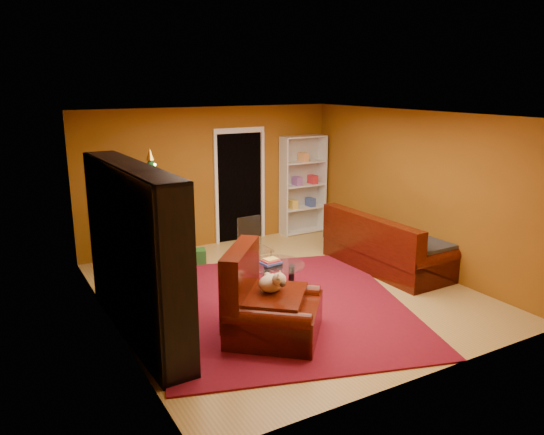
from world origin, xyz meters
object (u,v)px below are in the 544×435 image
media_unit (135,252)px  acrylic_chair (256,250)px  gift_box_teal (144,271)px  gift_box_red (199,256)px  sofa (388,240)px  dog (271,283)px  christmas_tree (153,211)px  gift_box_green (198,257)px  coffee_table (275,278)px  white_bookshelf (303,185)px  rug (283,305)px  armchair (275,302)px

media_unit → acrylic_chair: bearing=24.4°
gift_box_teal → gift_box_red: 1.20m
acrylic_chair → sofa: bearing=-23.9°
sofa → acrylic_chair: (-2.07, 0.79, -0.06)m
dog → sofa: size_ratio=0.18×
gift_box_teal → sofa: size_ratio=0.15×
dog → acrylic_chair: (0.81, 1.95, -0.26)m
christmas_tree → gift_box_green: size_ratio=7.82×
christmas_tree → gift_box_red: christmas_tree is taller
dog → coffee_table: 1.43m
gift_box_red → white_bookshelf: size_ratio=0.10×
coffee_table → acrylic_chair: acrylic_chair is taller
white_bookshelf → dog: white_bookshelf is taller
gift_box_red → white_bookshelf: white_bookshelf is taller
rug → dog: size_ratio=9.64×
acrylic_chair → white_bookshelf: bearing=37.8°
gift_box_teal → coffee_table: size_ratio=0.38×
armchair → rug: bearing=3.6°
rug → white_bookshelf: white_bookshelf is taller
sofa → coffee_table: bearing=88.9°
gift_box_red → dog: dog is taller
rug → armchair: size_ratio=3.30×
gift_box_red → acrylic_chair: bearing=-62.6°
christmas_tree → acrylic_chair: 1.83m
media_unit → gift_box_green: 2.77m
christmas_tree → coffee_table: christmas_tree is taller
gift_box_teal → coffee_table: 2.11m
gift_box_teal → armchair: size_ratio=0.28×
rug → white_bookshelf: (2.26, 3.02, 0.98)m
media_unit → dog: (1.41, -0.84, -0.38)m
rug → coffee_table: bearing=71.9°
gift_box_teal → media_unit: bearing=-108.0°
gift_box_red → media_unit: bearing=-127.3°
media_unit → coffee_table: (2.13, 0.31, -0.83)m
gift_box_green → white_bookshelf: (2.62, 0.78, 0.86)m
white_bookshelf → sofa: 2.58m
coffee_table → dog: bearing=-121.9°
rug → christmas_tree: 2.84m
dog → coffee_table: (0.72, 1.15, -0.45)m
media_unit → white_bookshelf: 5.09m
christmas_tree → gift_box_teal: bearing=-123.5°
gift_box_green → coffee_table: size_ratio=0.30×
gift_box_teal → gift_box_green: size_ratio=1.28×
sofa → coffee_table: 2.18m
gift_box_red → sofa: 3.25m
christmas_tree → gift_box_teal: christmas_tree is taller
media_unit → armchair: media_unit is taller
rug → coffee_table: size_ratio=4.44×
media_unit → armchair: (1.42, -0.91, -0.60)m
media_unit → gift_box_red: media_unit is taller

